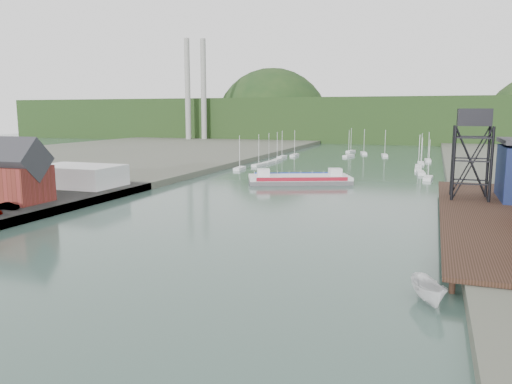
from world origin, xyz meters
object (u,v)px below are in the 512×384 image
Objects in this scene: lift_tower at (474,123)px; motorboat at (429,291)px; chain_ferry at (299,179)px; harbor_building at (12,177)px.

lift_tower reaches higher than motorboat.
lift_tower reaches higher than chain_ferry.
motorboat is at bearing -89.29° from chain_ferry.
lift_tower is at bearing -54.75° from chain_ferry.
chain_ferry is at bearing 147.85° from lift_tower.
lift_tower reaches higher than harbor_building.
lift_tower is at bearing 19.98° from harbor_building.
chain_ferry is (-37.74, 23.72, -14.61)m from lift_tower.
lift_tower is at bearing 61.99° from motorboat.
harbor_building reaches higher than chain_ferry.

